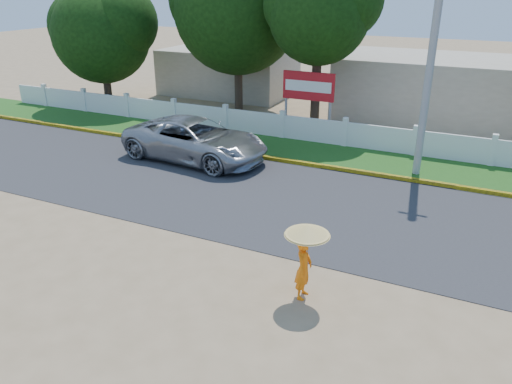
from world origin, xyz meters
TOP-DOWN VIEW (x-y plane):
  - ground at (0.00, 0.00)m, footprint 120.00×120.00m
  - road at (0.00, 4.50)m, footprint 60.00×7.00m
  - grass_verge at (0.00, 9.75)m, footprint 60.00×3.50m
  - curb at (0.00, 8.05)m, footprint 40.00×0.18m
  - fence at (0.00, 11.20)m, footprint 40.00×0.10m
  - building_near at (3.00, 18.00)m, footprint 10.00×6.00m
  - building_far at (-10.00, 19.00)m, footprint 8.00×5.00m
  - utility_pole at (3.46, 8.99)m, footprint 0.28×0.28m
  - vehicle at (-5.02, 6.83)m, footprint 6.27×3.28m
  - monk_with_parasol at (2.37, -0.42)m, footprint 1.03×1.03m
  - billboard at (-2.18, 12.30)m, footprint 2.50×0.13m
  - tree_row at (1.70, 14.09)m, footprint 36.78×8.14m

SIDE VIEW (x-z plane):
  - ground at x=0.00m, z-range 0.00..0.00m
  - road at x=0.00m, z-range 0.00..0.02m
  - grass_verge at x=0.00m, z-range 0.00..0.03m
  - curb at x=0.00m, z-range 0.00..0.16m
  - fence at x=0.00m, z-range 0.00..1.10m
  - vehicle at x=-5.02m, z-range 0.00..1.69m
  - monk_with_parasol at x=2.37m, z-range 0.28..2.16m
  - building_far at x=-10.00m, z-range 0.00..2.80m
  - building_near at x=3.00m, z-range 0.00..3.20m
  - billboard at x=-2.18m, z-range 0.67..3.62m
  - utility_pole at x=3.46m, z-range 0.00..8.64m
  - tree_row at x=1.70m, z-range 0.57..9.97m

